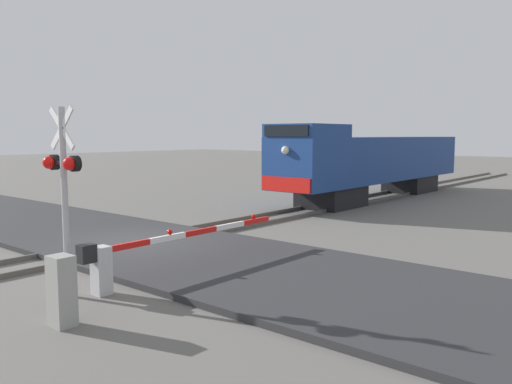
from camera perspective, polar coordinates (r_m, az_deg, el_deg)
The scene contains 8 objects.
ground_plane at distance 17.33m, azimuth -12.97°, elevation -5.72°, with size 160.00×160.00×0.00m, color #605E59.
rail_track_left at distance 17.88m, azimuth -14.36°, elevation -5.14°, with size 0.08×80.00×0.15m, color #59544C.
rail_track_right at distance 16.75m, azimuth -11.50°, elevation -5.84°, with size 0.08×80.00×0.15m, color #59544C.
road_surface at distance 17.31m, azimuth -12.98°, elevation -5.46°, with size 36.00×5.93×0.16m, color #2D2D30.
locomotive at distance 29.56m, azimuth 12.76°, elevation 3.29°, with size 2.76×16.96×4.04m.
crossing_signal at distance 11.97m, azimuth -20.37°, elevation 1.35°, with size 1.18×0.33×4.17m.
crossing_gate at distance 12.68m, azimuth -13.07°, elevation -6.62°, with size 0.36×6.42×1.20m.
utility_cabinet at distance 10.46m, azimuth -20.50°, elevation -10.12°, with size 0.46×0.39×1.34m, color #999993.
Camera 1 is at (13.62, -10.11, 3.55)m, focal length 36.53 mm.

